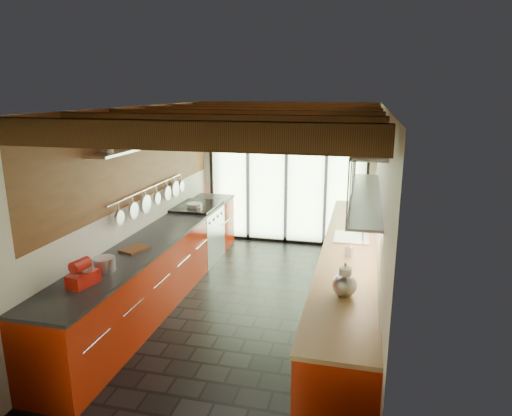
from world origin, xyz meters
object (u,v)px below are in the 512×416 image
at_px(stand_mixer, 83,274).
at_px(bowl, 355,203).
at_px(soap_bottle, 349,249).
at_px(paper_towel, 345,282).
at_px(kettle, 345,284).

xyz_separation_m(stand_mixer, bowl, (2.54, 3.99, -0.09)).
bearing_deg(soap_bottle, paper_towel, -90.00).
distance_m(stand_mixer, kettle, 2.57).
relative_size(stand_mixer, bowl, 1.61).
xyz_separation_m(stand_mixer, kettle, (2.54, 0.36, 0.01)).
relative_size(paper_towel, bowl, 1.53).
bearing_deg(stand_mixer, bowl, 57.49).
bearing_deg(bowl, kettle, -90.00).
xyz_separation_m(kettle, soap_bottle, (-0.00, 1.09, -0.03)).
height_order(paper_towel, bowl, paper_towel).
bearing_deg(stand_mixer, kettle, 8.07).
height_order(kettle, soap_bottle, kettle).
distance_m(paper_towel, soap_bottle, 1.08).
height_order(kettle, paper_towel, paper_towel).
bearing_deg(soap_bottle, bowl, 90.00).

